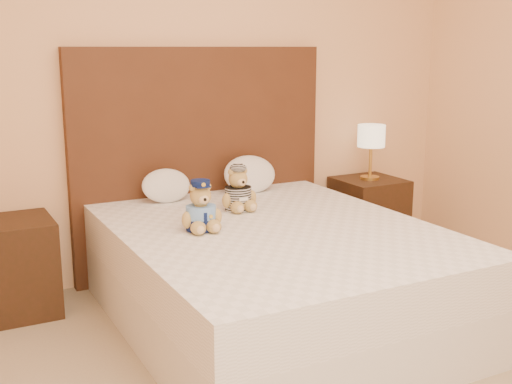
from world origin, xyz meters
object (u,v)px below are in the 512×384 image
(pillow_left, at_px, (166,184))
(pillow_right, at_px, (250,172))
(nightstand_right, at_px, (368,215))
(bed, at_px, (274,275))
(nightstand_left, at_px, (14,267))
(teddy_prisoner, at_px, (238,189))
(lamp, at_px, (371,139))
(teddy_police, at_px, (201,206))

(pillow_left, bearing_deg, pillow_right, 0.00)
(nightstand_right, distance_m, pillow_right, 1.06)
(bed, relative_size, nightstand_right, 3.64)
(bed, height_order, nightstand_left, same)
(bed, xyz_separation_m, teddy_prisoner, (-0.01, 0.43, 0.40))
(lamp, height_order, teddy_prisoner, lamp)
(pillow_left, relative_size, pillow_right, 0.84)
(nightstand_right, bearing_deg, teddy_prisoner, -163.45)
(teddy_prisoner, height_order, pillow_left, teddy_prisoner)
(bed, distance_m, nightstand_right, 1.48)
(teddy_police, bearing_deg, teddy_prisoner, 42.70)
(bed, bearing_deg, teddy_prisoner, 91.23)
(teddy_prisoner, relative_size, pillow_left, 0.83)
(nightstand_right, xyz_separation_m, pillow_right, (-0.98, 0.03, 0.41))
(teddy_prisoner, xyz_separation_m, pillow_right, (0.28, 0.40, 0.00))
(nightstand_left, distance_m, pillow_right, 1.58)
(bed, bearing_deg, pillow_left, 110.70)
(bed, height_order, lamp, lamp)
(pillow_left, distance_m, pillow_right, 0.59)
(teddy_prisoner, bearing_deg, pillow_right, 54.81)
(nightstand_right, bearing_deg, pillow_left, 178.90)
(nightstand_left, xyz_separation_m, teddy_prisoner, (1.24, -0.37, 0.40))
(lamp, distance_m, pillow_left, 1.58)
(nightstand_left, relative_size, pillow_left, 1.75)
(bed, relative_size, teddy_police, 7.46)
(pillow_right, bearing_deg, nightstand_left, -178.87)
(bed, distance_m, teddy_prisoner, 0.59)
(bed, relative_size, lamp, 5.00)
(lamp, xyz_separation_m, teddy_police, (-1.62, -0.67, -0.16))
(nightstand_left, bearing_deg, lamp, 0.00)
(lamp, bearing_deg, nightstand_right, 0.00)
(nightstand_left, xyz_separation_m, teddy_police, (0.88, -0.67, 0.41))
(bed, relative_size, pillow_right, 5.36)
(bed, xyz_separation_m, nightstand_right, (1.25, 0.80, -0.00))
(bed, relative_size, nightstand_left, 3.64)
(nightstand_right, height_order, lamp, lamp)
(nightstand_left, bearing_deg, teddy_prisoner, -16.78)
(pillow_right, bearing_deg, lamp, -1.76)
(lamp, bearing_deg, nightstand_left, 180.00)
(teddy_police, bearing_deg, nightstand_left, 145.61)
(pillow_right, bearing_deg, bed, -108.32)
(nightstand_left, bearing_deg, pillow_left, 1.84)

